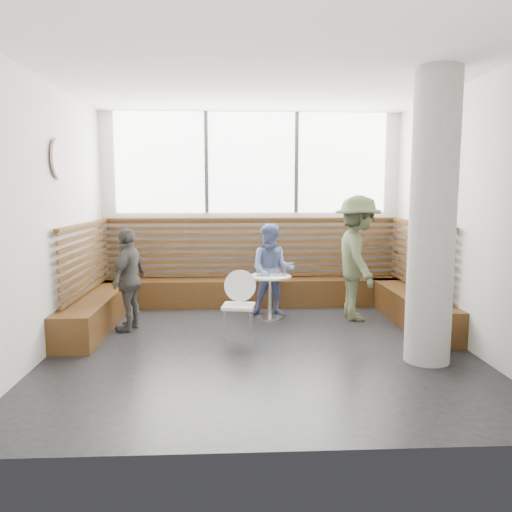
{
  "coord_description": "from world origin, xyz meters",
  "views": [
    {
      "loc": [
        -0.35,
        -5.94,
        1.91
      ],
      "look_at": [
        0.0,
        1.0,
        1.0
      ],
      "focal_mm": 35.0,
      "sensor_mm": 36.0,
      "label": 1
    }
  ],
  "objects_px": {
    "cafe_chair": "(238,299)",
    "child_back": "(272,270)",
    "adult_man": "(357,258)",
    "cafe_table": "(270,288)",
    "concrete_column": "(433,219)",
    "child_left": "(129,279)"
  },
  "relations": [
    {
      "from": "adult_man",
      "to": "cafe_chair",
      "type": "bearing_deg",
      "value": 115.52
    },
    {
      "from": "adult_man",
      "to": "concrete_column",
      "type": "bearing_deg",
      "value": -170.31
    },
    {
      "from": "concrete_column",
      "to": "child_back",
      "type": "distance_m",
      "value": 2.82
    },
    {
      "from": "child_back",
      "to": "cafe_table",
      "type": "bearing_deg",
      "value": -97.87
    },
    {
      "from": "cafe_table",
      "to": "cafe_chair",
      "type": "height_order",
      "value": "cafe_chair"
    },
    {
      "from": "adult_man",
      "to": "child_back",
      "type": "relative_size",
      "value": 1.31
    },
    {
      "from": "concrete_column",
      "to": "cafe_chair",
      "type": "relative_size",
      "value": 3.65
    },
    {
      "from": "adult_man",
      "to": "cafe_table",
      "type": "bearing_deg",
      "value": 85.08
    },
    {
      "from": "cafe_chair",
      "to": "child_back",
      "type": "relative_size",
      "value": 0.62
    },
    {
      "from": "concrete_column",
      "to": "adult_man",
      "type": "distance_m",
      "value": 2.03
    },
    {
      "from": "cafe_chair",
      "to": "adult_man",
      "type": "bearing_deg",
      "value": 33.89
    },
    {
      "from": "child_back",
      "to": "child_left",
      "type": "relative_size",
      "value": 1.0
    },
    {
      "from": "concrete_column",
      "to": "child_back",
      "type": "relative_size",
      "value": 2.26
    },
    {
      "from": "cafe_table",
      "to": "child_back",
      "type": "bearing_deg",
      "value": 74.65
    },
    {
      "from": "cafe_chair",
      "to": "child_left",
      "type": "relative_size",
      "value": 0.62
    },
    {
      "from": "cafe_chair",
      "to": "adult_man",
      "type": "height_order",
      "value": "adult_man"
    },
    {
      "from": "cafe_table",
      "to": "child_left",
      "type": "relative_size",
      "value": 0.46
    },
    {
      "from": "child_back",
      "to": "child_left",
      "type": "bearing_deg",
      "value": -153.74
    },
    {
      "from": "concrete_column",
      "to": "cafe_table",
      "type": "height_order",
      "value": "concrete_column"
    },
    {
      "from": "concrete_column",
      "to": "cafe_chair",
      "type": "bearing_deg",
      "value": 154.02
    },
    {
      "from": "child_left",
      "to": "adult_man",
      "type": "bearing_deg",
      "value": 112.29
    },
    {
      "from": "adult_man",
      "to": "child_back",
      "type": "height_order",
      "value": "adult_man"
    }
  ]
}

